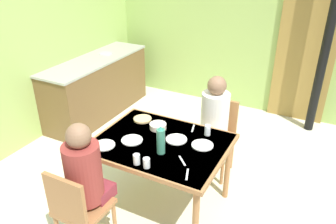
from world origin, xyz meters
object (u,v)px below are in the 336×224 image
(person_near_diner, at_px, (85,171))
(serving_bowl_center, at_px, (158,126))
(water_bottle_green_near, at_px, (161,140))
(chair_near_diner, at_px, (78,208))
(person_far_diner, at_px, (214,115))
(chair_far_diner, at_px, (217,132))
(kitchen_counter, at_px, (97,87))
(dining_table, at_px, (161,149))

(person_near_diner, xyz_separation_m, serving_bowl_center, (0.17, 0.92, 0.00))
(water_bottle_green_near, bearing_deg, chair_near_diner, -120.56)
(chair_near_diner, relative_size, person_far_diner, 1.13)
(chair_near_diner, bearing_deg, serving_bowl_center, 80.71)
(chair_near_diner, height_order, chair_far_diner, same)
(kitchen_counter, distance_m, serving_bowl_center, 2.11)
(dining_table, bearing_deg, kitchen_counter, 143.55)
(water_bottle_green_near, bearing_deg, serving_bowl_center, 122.38)
(kitchen_counter, bearing_deg, dining_table, -36.45)
(chair_near_diner, bearing_deg, chair_far_diner, 70.58)
(kitchen_counter, distance_m, person_near_diner, 2.62)
(chair_near_diner, xyz_separation_m, chair_far_diner, (0.59, 1.68, 0.00))
(kitchen_counter, distance_m, chair_near_diner, 2.71)
(chair_far_diner, xyz_separation_m, person_far_diner, (-0.00, -0.14, 0.28))
(person_near_diner, relative_size, water_bottle_green_near, 2.84)
(person_near_diner, distance_m, serving_bowl_center, 0.93)
(chair_near_diner, relative_size, serving_bowl_center, 5.12)
(kitchen_counter, xyz_separation_m, dining_table, (1.87, -1.38, 0.23))
(water_bottle_green_near, height_order, serving_bowl_center, water_bottle_green_near)
(water_bottle_green_near, relative_size, serving_bowl_center, 1.60)
(chair_near_diner, distance_m, person_near_diner, 0.31)
(serving_bowl_center, bearing_deg, dining_table, -55.50)
(chair_near_diner, distance_m, person_far_diner, 1.68)
(chair_far_diner, relative_size, person_far_diner, 1.13)
(person_far_diner, distance_m, water_bottle_green_near, 0.88)
(kitchen_counter, distance_m, chair_far_diner, 2.21)
(chair_near_diner, bearing_deg, water_bottle_green_near, 59.44)
(person_far_diner, relative_size, water_bottle_green_near, 2.84)
(kitchen_counter, distance_m, dining_table, 2.33)
(kitchen_counter, relative_size, serving_bowl_center, 11.25)
(kitchen_counter, height_order, water_bottle_green_near, water_bottle_green_near)
(dining_table, distance_m, water_bottle_green_near, 0.27)
(kitchen_counter, xyz_separation_m, person_near_diner, (1.55, -2.08, 0.33))
(person_far_diner, bearing_deg, serving_bowl_center, 49.44)
(chair_near_diner, height_order, person_far_diner, person_far_diner)
(chair_far_diner, relative_size, person_near_diner, 1.13)
(chair_near_diner, height_order, person_near_diner, person_near_diner)
(dining_table, relative_size, person_near_diner, 1.61)
(chair_far_diner, bearing_deg, dining_table, 71.94)
(chair_near_diner, relative_size, chair_far_diner, 1.00)
(chair_far_diner, bearing_deg, serving_bowl_center, 56.18)
(kitchen_counter, bearing_deg, water_bottle_green_near, -38.12)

